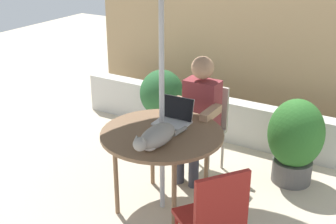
# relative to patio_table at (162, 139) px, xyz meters

# --- Properties ---
(ground_plane) EXTENTS (14.00, 14.00, 0.00)m
(ground_plane) POSITION_rel_patio_table_xyz_m (0.00, 0.00, -0.69)
(ground_plane) COLOR beige
(fence_back) EXTENTS (4.56, 0.08, 1.82)m
(fence_back) POSITION_rel_patio_table_xyz_m (0.00, 2.22, 0.22)
(fence_back) COLOR tan
(fence_back) RESTS_ON ground
(planter_wall_low) EXTENTS (4.11, 0.20, 0.49)m
(planter_wall_low) POSITION_rel_patio_table_xyz_m (0.00, 1.59, -0.44)
(planter_wall_low) COLOR beige
(planter_wall_low) RESTS_ON ground
(patio_table) EXTENTS (1.05, 1.05, 0.75)m
(patio_table) POSITION_rel_patio_table_xyz_m (0.00, 0.00, 0.00)
(patio_table) COLOR brown
(patio_table) RESTS_ON ground
(chair_occupied) EXTENTS (0.40, 0.40, 0.89)m
(chair_occupied) POSITION_rel_patio_table_xyz_m (0.00, 0.84, -0.16)
(chair_occupied) COLOR #B2A899
(chair_occupied) RESTS_ON ground
(chair_empty) EXTENTS (0.56, 0.56, 0.89)m
(chair_empty) POSITION_rel_patio_table_xyz_m (0.77, -0.56, -0.16)
(chair_empty) COLOR maroon
(chair_empty) RESTS_ON ground
(person_seated) EXTENTS (0.48, 0.48, 1.23)m
(person_seated) POSITION_rel_patio_table_xyz_m (-0.00, 0.68, 0.01)
(person_seated) COLOR maroon
(person_seated) RESTS_ON ground
(laptop) EXTENTS (0.31, 0.26, 0.21)m
(laptop) POSITION_rel_patio_table_xyz_m (-0.02, 0.25, 0.12)
(laptop) COLOR silver
(laptop) RESTS_ON patio_table
(cat) EXTENTS (0.21, 0.65, 0.17)m
(cat) POSITION_rel_patio_table_xyz_m (0.10, -0.25, 0.14)
(cat) COLOR gray
(cat) RESTS_ON patio_table
(potted_plant_near_fence) EXTENTS (0.54, 0.54, 0.86)m
(potted_plant_near_fence) POSITION_rel_patio_table_xyz_m (0.87, 1.04, -0.22)
(potted_plant_near_fence) COLOR #595654
(potted_plant_near_fence) RESTS_ON ground
(potted_plant_by_chair) EXTENTS (0.54, 0.54, 0.76)m
(potted_plant_by_chair) POSITION_rel_patio_table_xyz_m (-0.90, 1.45, -0.28)
(potted_plant_by_chair) COLOR #595654
(potted_plant_by_chair) RESTS_ON ground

